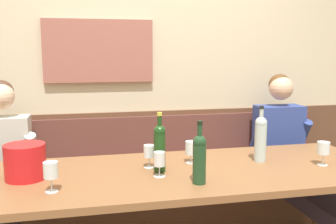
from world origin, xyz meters
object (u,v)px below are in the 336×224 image
wine_bottle_green_tall (199,157)px  wall_bench (150,200)px  wine_glass_left_end (159,160)px  wine_glass_right_end (323,149)px  wine_bottle_clear_water (261,137)px  wine_glass_near_bucket (191,148)px  dining_table (170,182)px  person_center_left_seat (303,166)px  wine_glass_center_front (51,171)px  ice_bucket (25,162)px  wine_glass_by_bottle (149,152)px  wine_bottle_amber_mid (160,146)px

wine_bottle_green_tall → wall_bench: bearing=96.0°
wine_glass_left_end → wine_glass_right_end: size_ratio=0.97×
wine_bottle_clear_water → wine_glass_near_bucket: (-0.45, 0.06, -0.06)m
wine_bottle_green_tall → wine_glass_near_bucket: size_ratio=2.42×
dining_table → person_center_left_seat: person_center_left_seat is taller
dining_table → wine_bottle_green_tall: wine_bottle_green_tall is taller
dining_table → wine_glass_center_front: (-0.67, -0.21, 0.18)m
ice_bucket → wine_glass_by_bottle: bearing=4.2°
wine_glass_left_end → ice_bucket: bearing=170.2°
wine_glass_right_end → person_center_left_seat: bearing=72.4°
person_center_left_seat → ice_bucket: 1.97m
ice_bucket → wine_glass_right_end: bearing=-4.1°
wine_glass_center_front → wine_bottle_amber_mid: bearing=19.7°
wall_bench → wine_glass_right_end: 1.40m
dining_table → wine_bottle_clear_water: (0.62, 0.08, 0.23)m
ice_bucket → wine_glass_center_front: 0.30m
wine_bottle_clear_water → wine_glass_near_bucket: size_ratio=2.57×
wall_bench → wine_glass_center_front: size_ratio=18.81×
wine_glass_near_bucket → dining_table: bearing=-140.1°
wine_glass_left_end → wall_bench: bearing=84.2°
ice_bucket → wine_bottle_amber_mid: 0.77m
dining_table → wine_bottle_clear_water: 0.67m
wall_bench → wine_bottle_green_tall: 1.18m
dining_table → wine_glass_by_bottle: bearing=140.6°
ice_bucket → wine_glass_left_end: size_ratio=1.56×
dining_table → wine_glass_left_end: bearing=-133.9°
wine_glass_right_end → wine_glass_by_bottle: bearing=170.4°
wine_bottle_amber_mid → dining_table: bearing=-7.1°
person_center_left_seat → wine_bottle_amber_mid: 1.25m
person_center_left_seat → wine_glass_right_end: bearing=-107.6°
wine_bottle_clear_water → wine_glass_by_bottle: bearing=179.1°
wine_bottle_green_tall → wine_glass_right_end: 0.88m
ice_bucket → wine_bottle_green_tall: (0.93, -0.29, 0.05)m
person_center_left_seat → wall_bench: bearing=159.8°
ice_bucket → wine_glass_near_bucket: size_ratio=1.59×
wine_bottle_amber_mid → wine_glass_right_end: (1.03, -0.10, -0.05)m
wine_bottle_green_tall → wine_glass_left_end: wine_bottle_green_tall is taller
wine_glass_by_bottle → person_center_left_seat: bearing=11.5°
wine_glass_right_end → wine_bottle_green_tall: bearing=-169.7°
wine_glass_left_end → wine_glass_by_bottle: bearing=99.2°
ice_bucket → wine_glass_left_end: ice_bucket is taller
wine_bottle_green_tall → wine_glass_right_end: bearing=10.3°
wall_bench → person_center_left_seat: 1.22m
dining_table → wine_bottle_green_tall: size_ratio=7.76×
wine_bottle_amber_mid → wine_glass_left_end: 0.11m
wine_bottle_green_tall → wine_glass_center_front: (-0.78, 0.04, -0.03)m
dining_table → wine_bottle_amber_mid: bearing=172.9°
wall_bench → ice_bucket: bearing=-139.5°
wine_glass_near_bucket → wine_glass_right_end: (0.80, -0.23, 0.01)m
wine_glass_near_bucket → wine_bottle_green_tall: bearing=-99.0°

